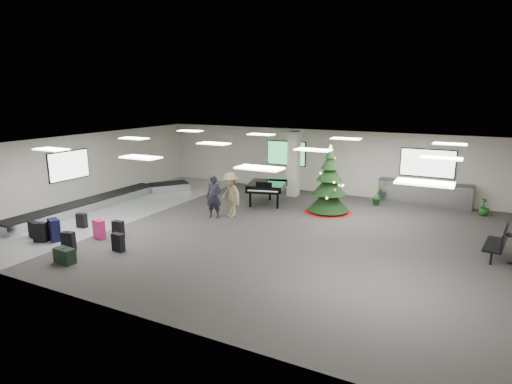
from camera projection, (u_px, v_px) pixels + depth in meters
The scene contains 20 objects.
ground at pixel (260, 230), 16.09m from camera, with size 18.00×18.00×0.00m, color #312E2D.
room_envelope at pixel (259, 165), 16.30m from camera, with size 18.02×14.02×3.21m.
baggage_carousel at pixel (106, 201), 19.49m from camera, with size 2.28×9.71×0.43m.
service_counter at pixel (424, 193), 19.46m from camera, with size 4.05×0.65×1.08m.
suitcase_0 at pixel (41, 232), 14.70m from camera, with size 0.51×0.41×0.71m.
suitcase_1 at pixel (68, 241), 13.85m from camera, with size 0.46×0.32×0.67m.
pink_suitcase at pixel (99, 229), 15.02m from camera, with size 0.49×0.34×0.71m.
suitcase_3 at pixel (118, 229), 15.20m from camera, with size 0.42×0.25×0.62m.
navy_suitcase at pixel (54, 230), 14.80m from camera, with size 0.59×0.48×0.81m.
suitcase_5 at pixel (33, 229), 15.17m from camera, with size 0.44×0.32×0.61m.
green_duffel at pixel (65, 256), 12.93m from camera, with size 0.70×0.39×0.48m.
suitcase_7 at pixel (118, 242), 13.86m from camera, with size 0.42×0.24×0.61m.
suitcase_8 at pixel (82, 220), 16.27m from camera, with size 0.41×0.27×0.58m.
christmas_tree at pixel (329, 190), 18.17m from camera, with size 2.06×2.06×2.94m.
grand_piano at pixel (267, 186), 19.57m from camera, with size 2.03×2.38×1.17m.
bench at pixel (499, 242), 13.15m from camera, with size 0.73×1.64×1.00m.
traveler_a at pixel (214, 197), 17.43m from camera, with size 0.64×0.42×1.76m, color black.
traveler_b at pixel (231, 195), 17.60m from camera, with size 1.19×0.69×1.85m, color #8C7B56.
potted_plant_left at pixel (377, 196), 19.44m from camera, with size 0.46×0.37×0.84m, color #144114.
potted_plant_right at pixel (484, 207), 17.84m from camera, with size 0.43×0.43×0.77m, color #144114.
Camera 1 is at (6.93, -13.68, 5.05)m, focal length 30.00 mm.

